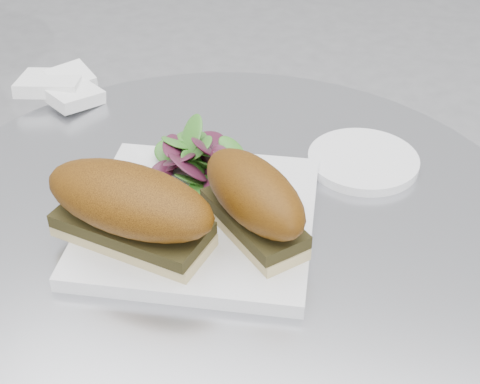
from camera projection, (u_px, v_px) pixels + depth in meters
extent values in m
cylinder|color=#B9BBC1|center=(221.00, 228.00, 0.72)|extent=(0.70, 0.70, 0.02)
cube|color=white|center=(200.00, 219.00, 0.70)|extent=(0.25, 0.25, 0.02)
cube|color=#CCB97F|center=(133.00, 235.00, 0.66)|extent=(0.17, 0.10, 0.01)
cube|color=black|center=(132.00, 224.00, 0.65)|extent=(0.16, 0.10, 0.01)
ellipsoid|color=#623709|center=(129.00, 199.00, 0.63)|extent=(0.19, 0.12, 0.06)
cube|color=#CCB97F|center=(253.00, 228.00, 0.67)|extent=(0.12, 0.12, 0.01)
cube|color=black|center=(254.00, 218.00, 0.66)|extent=(0.12, 0.12, 0.01)
ellipsoid|color=#623709|center=(254.00, 192.00, 0.64)|extent=(0.15, 0.15, 0.06)
cylinder|color=white|center=(363.00, 161.00, 0.79)|extent=(0.13, 0.13, 0.01)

